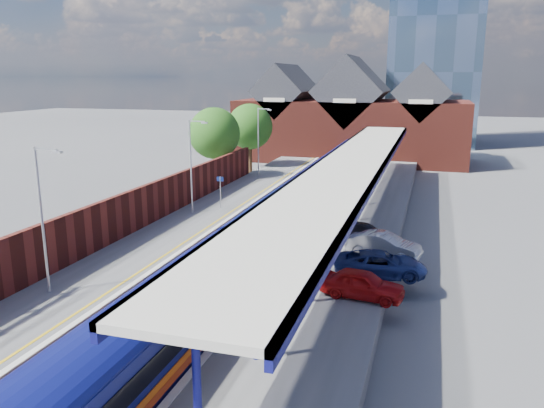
{
  "coord_description": "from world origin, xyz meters",
  "views": [
    {
      "loc": [
        10.66,
        -13.64,
        11.06
      ],
      "look_at": [
        0.44,
        19.99,
        2.6
      ],
      "focal_mm": 35.0,
      "sensor_mm": 36.0,
      "label": 1
    }
  ],
  "objects_px": {
    "lamp_post_d": "(260,138)",
    "parked_car_red": "(362,284)",
    "lamp_post_b": "(44,211)",
    "parked_car_blue": "(380,264)",
    "lamp_post_c": "(192,161)",
    "parked_car_silver": "(384,245)",
    "train": "(310,191)",
    "parked_car_dark": "(364,232)",
    "platform_sign": "(220,187)"
  },
  "relations": [
    {
      "from": "lamp_post_b",
      "to": "parked_car_red",
      "type": "distance_m",
      "value": 15.17
    },
    {
      "from": "train",
      "to": "parked_car_dark",
      "type": "relative_size",
      "value": 17.24
    },
    {
      "from": "train",
      "to": "parked_car_silver",
      "type": "distance_m",
      "value": 13.09
    },
    {
      "from": "lamp_post_b",
      "to": "parked_car_silver",
      "type": "height_order",
      "value": "lamp_post_b"
    },
    {
      "from": "lamp_post_c",
      "to": "platform_sign",
      "type": "height_order",
      "value": "lamp_post_c"
    },
    {
      "from": "parked_car_red",
      "to": "parked_car_dark",
      "type": "height_order",
      "value": "parked_car_red"
    },
    {
      "from": "lamp_post_c",
      "to": "parked_car_red",
      "type": "relative_size",
      "value": 1.79
    },
    {
      "from": "parked_car_red",
      "to": "parked_car_dark",
      "type": "bearing_deg",
      "value": 14.12
    },
    {
      "from": "train",
      "to": "parked_car_blue",
      "type": "distance_m",
      "value": 15.96
    },
    {
      "from": "lamp_post_c",
      "to": "lamp_post_d",
      "type": "height_order",
      "value": "same"
    },
    {
      "from": "lamp_post_d",
      "to": "parked_car_red",
      "type": "bearing_deg",
      "value": -63.15
    },
    {
      "from": "lamp_post_d",
      "to": "parked_car_silver",
      "type": "relative_size",
      "value": 1.67
    },
    {
      "from": "parked_car_dark",
      "to": "lamp_post_d",
      "type": "bearing_deg",
      "value": 42.64
    },
    {
      "from": "platform_sign",
      "to": "parked_car_silver",
      "type": "distance_m",
      "value": 15.69
    },
    {
      "from": "lamp_post_c",
      "to": "parked_car_silver",
      "type": "xyz_separation_m",
      "value": [
        14.75,
        -6.12,
        -3.3
      ]
    },
    {
      "from": "train",
      "to": "lamp_post_c",
      "type": "distance_m",
      "value": 9.75
    },
    {
      "from": "lamp_post_c",
      "to": "parked_car_red",
      "type": "distance_m",
      "value": 19.18
    },
    {
      "from": "lamp_post_d",
      "to": "platform_sign",
      "type": "bearing_deg",
      "value": -84.44
    },
    {
      "from": "lamp_post_d",
      "to": "parked_car_red",
      "type": "distance_m",
      "value": 31.9
    },
    {
      "from": "lamp_post_b",
      "to": "lamp_post_d",
      "type": "distance_m",
      "value": 32.0
    },
    {
      "from": "train",
      "to": "lamp_post_d",
      "type": "bearing_deg",
      "value": 125.55
    },
    {
      "from": "lamp_post_b",
      "to": "parked_car_silver",
      "type": "relative_size",
      "value": 1.67
    },
    {
      "from": "lamp_post_b",
      "to": "lamp_post_d",
      "type": "xyz_separation_m",
      "value": [
        0.0,
        32.0,
        0.0
      ]
    },
    {
      "from": "train",
      "to": "platform_sign",
      "type": "relative_size",
      "value": 26.36
    },
    {
      "from": "lamp_post_b",
      "to": "lamp_post_d",
      "type": "height_order",
      "value": "same"
    },
    {
      "from": "parked_car_silver",
      "to": "parked_car_blue",
      "type": "bearing_deg",
      "value": -165.64
    },
    {
      "from": "parked_car_silver",
      "to": "parked_car_blue",
      "type": "relative_size",
      "value": 0.88
    },
    {
      "from": "lamp_post_b",
      "to": "parked_car_red",
      "type": "bearing_deg",
      "value": 14.44
    },
    {
      "from": "parked_car_dark",
      "to": "lamp_post_c",
      "type": "bearing_deg",
      "value": 83.95
    },
    {
      "from": "train",
      "to": "lamp_post_d",
      "type": "xyz_separation_m",
      "value": [
        -7.86,
        10.99,
        2.87
      ]
    },
    {
      "from": "lamp_post_d",
      "to": "parked_car_blue",
      "type": "distance_m",
      "value": 29.55
    },
    {
      "from": "lamp_post_c",
      "to": "platform_sign",
      "type": "xyz_separation_m",
      "value": [
        1.36,
        2.0,
        -2.3
      ]
    },
    {
      "from": "lamp_post_c",
      "to": "platform_sign",
      "type": "relative_size",
      "value": 2.8
    },
    {
      "from": "lamp_post_c",
      "to": "lamp_post_d",
      "type": "xyz_separation_m",
      "value": [
        0.0,
        16.0,
        0.0
      ]
    },
    {
      "from": "lamp_post_c",
      "to": "train",
      "type": "bearing_deg",
      "value": 32.51
    },
    {
      "from": "lamp_post_d",
      "to": "platform_sign",
      "type": "relative_size",
      "value": 2.8
    },
    {
      "from": "platform_sign",
      "to": "parked_car_dark",
      "type": "bearing_deg",
      "value": -24.31
    },
    {
      "from": "train",
      "to": "parked_car_silver",
      "type": "xyz_separation_m",
      "value": [
        6.89,
        -11.12,
        -0.43
      ]
    },
    {
      "from": "lamp_post_c",
      "to": "platform_sign",
      "type": "distance_m",
      "value": 3.34
    },
    {
      "from": "lamp_post_b",
      "to": "lamp_post_c",
      "type": "height_order",
      "value": "same"
    },
    {
      "from": "parked_car_red",
      "to": "parked_car_blue",
      "type": "relative_size",
      "value": 0.82
    },
    {
      "from": "lamp_post_b",
      "to": "parked_car_blue",
      "type": "xyz_separation_m",
      "value": [
        14.86,
        6.68,
        -3.33
      ]
    },
    {
      "from": "lamp_post_b",
      "to": "parked_car_silver",
      "type": "distance_m",
      "value": 18.06
    },
    {
      "from": "lamp_post_c",
      "to": "parked_car_blue",
      "type": "xyz_separation_m",
      "value": [
        14.86,
        -9.32,
        -3.33
      ]
    },
    {
      "from": "lamp_post_b",
      "to": "parked_car_silver",
      "type": "bearing_deg",
      "value": 33.83
    },
    {
      "from": "parked_car_silver",
      "to": "parked_car_dark",
      "type": "distance_m",
      "value": 3.12
    },
    {
      "from": "parked_car_red",
      "to": "parked_car_dark",
      "type": "distance_m",
      "value": 8.99
    },
    {
      "from": "lamp_post_c",
      "to": "parked_car_dark",
      "type": "bearing_deg",
      "value": -14.28
    },
    {
      "from": "lamp_post_b",
      "to": "lamp_post_d",
      "type": "relative_size",
      "value": 1.0
    },
    {
      "from": "parked_car_dark",
      "to": "parked_car_silver",
      "type": "bearing_deg",
      "value": -143.41
    }
  ]
}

